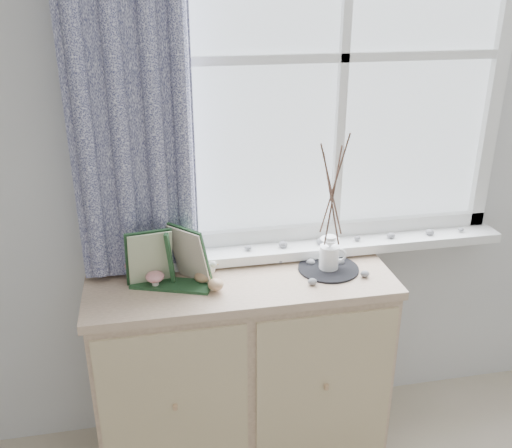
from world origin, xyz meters
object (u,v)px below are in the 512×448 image
toadstool_cluster (142,268)px  sideboard (242,368)px  botanical_book (170,261)px  twig_pitcher (333,190)px

toadstool_cluster → sideboard: bearing=-8.1°
toadstool_cluster → botanical_book: bearing=-38.2°
sideboard → twig_pitcher: bearing=2.2°
sideboard → twig_pitcher: twig_pitcher is taller
toadstool_cluster → twig_pitcher: size_ratio=0.27×
botanical_book → toadstool_cluster: (-0.11, 0.08, -0.06)m
botanical_book → toadstool_cluster: botanical_book is taller
toadstool_cluster → twig_pitcher: (0.73, -0.04, 0.28)m
twig_pitcher → sideboard: bearing=-163.7°
botanical_book → twig_pitcher: bearing=24.0°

